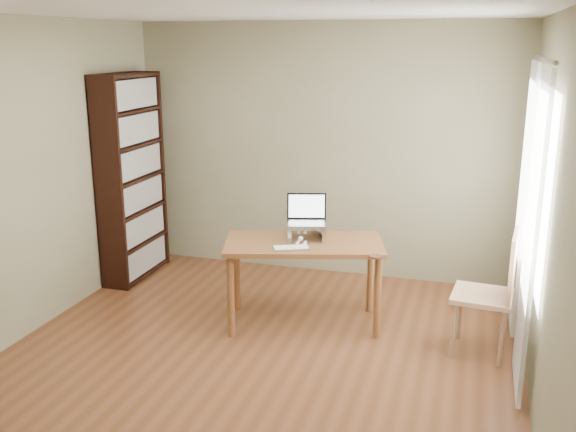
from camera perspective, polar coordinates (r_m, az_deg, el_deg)
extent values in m
cube|color=#592F17|center=(5.03, -3.35, -13.39)|extent=(4.00, 4.50, 0.02)
cube|color=silver|center=(4.41, -3.90, 17.98)|extent=(4.00, 4.50, 0.02)
cube|color=#74714E|center=(6.67, 3.15, 5.78)|extent=(4.00, 0.02, 2.60)
cube|color=#74714E|center=(2.66, -20.93, -10.23)|extent=(4.00, 0.02, 2.60)
cube|color=#74714E|center=(5.56, -23.47, 2.60)|extent=(0.02, 4.50, 2.60)
cube|color=#74714E|center=(4.30, 22.40, -0.71)|extent=(0.02, 4.50, 2.60)
cube|color=white|center=(5.05, 21.40, 2.81)|extent=(0.01, 1.80, 1.40)
cube|color=black|center=(6.39, -15.69, 2.53)|extent=(0.30, 0.04, 2.10)
cube|color=black|center=(7.11, -12.03, 4.02)|extent=(0.30, 0.04, 2.10)
cube|color=black|center=(6.82, -14.78, 3.37)|extent=(0.02, 0.90, 2.10)
cube|color=black|center=(7.02, -13.23, -4.85)|extent=(0.30, 0.84, 0.02)
cube|color=black|center=(6.95, -13.10, -3.56)|extent=(0.20, 0.78, 0.28)
cube|color=black|center=(6.92, -13.41, -2.20)|extent=(0.30, 0.84, 0.03)
cube|color=black|center=(6.85, -13.27, -0.87)|extent=(0.20, 0.78, 0.28)
cube|color=black|center=(6.82, -13.58, 0.52)|extent=(0.30, 0.84, 0.02)
cube|color=black|center=(6.77, -13.45, 1.90)|extent=(0.20, 0.78, 0.28)
cube|color=black|center=(6.75, -13.76, 3.32)|extent=(0.30, 0.84, 0.02)
cube|color=black|center=(6.70, -13.63, 4.73)|extent=(0.20, 0.78, 0.28)
cube|color=black|center=(6.69, -13.94, 6.17)|extent=(0.30, 0.84, 0.02)
cube|color=black|center=(6.65, -13.81, 7.61)|extent=(0.20, 0.78, 0.28)
cube|color=black|center=(6.64, -14.13, 9.06)|extent=(0.30, 0.84, 0.02)
cube|color=black|center=(6.61, -14.00, 10.52)|extent=(0.20, 0.78, 0.28)
cube|color=black|center=(6.62, -14.33, 11.98)|extent=(0.30, 0.84, 0.03)
cube|color=white|center=(4.57, 20.82, -1.60)|extent=(0.03, 0.70, 2.20)
cube|color=white|center=(5.64, 20.16, 1.53)|extent=(0.03, 0.70, 2.20)
cylinder|color=silver|center=(4.95, 21.70, 12.86)|extent=(0.03, 1.90, 0.03)
cube|color=brown|center=(5.46, 1.44, -2.51)|extent=(1.46, 1.00, 0.04)
cylinder|color=brown|center=(6.01, -3.50, -4.63)|extent=(0.06, 0.06, 0.71)
cylinder|color=brown|center=(5.73, 8.04, -5.79)|extent=(0.06, 0.06, 0.71)
cylinder|color=brown|center=(5.53, -5.46, -6.47)|extent=(0.06, 0.06, 0.71)
cylinder|color=brown|center=(5.22, 7.10, -7.88)|extent=(0.06, 0.06, 0.71)
cube|color=silver|center=(5.55, 0.22, -1.35)|extent=(0.03, 0.25, 0.12)
cube|color=silver|center=(5.48, 3.13, -1.59)|extent=(0.03, 0.25, 0.12)
cube|color=silver|center=(5.50, 1.67, -0.81)|extent=(0.32, 0.25, 0.01)
cube|color=silver|center=(5.49, 1.67, -0.67)|extent=(0.39, 0.32, 0.02)
cube|color=black|center=(5.59, 2.05, 0.88)|extent=(0.34, 0.14, 0.23)
cube|color=white|center=(5.58, 2.03, 0.87)|extent=(0.31, 0.12, 0.19)
cube|color=silver|center=(5.27, 0.28, -2.87)|extent=(0.33, 0.24, 0.02)
cube|color=white|center=(5.26, 0.28, -2.78)|extent=(0.30, 0.22, 0.00)
cylinder|color=brown|center=(5.14, 7.80, -3.54)|extent=(0.10, 0.10, 0.01)
ellipsoid|color=#4B413B|center=(5.55, 1.54, -1.38)|extent=(0.15, 0.34, 0.12)
ellipsoid|color=#4B413B|center=(5.65, 1.84, -1.12)|extent=(0.14, 0.14, 0.11)
ellipsoid|color=#4B413B|center=(5.37, 1.01, -1.76)|extent=(0.09, 0.09, 0.08)
ellipsoid|color=silver|center=(5.41, 1.13, -1.96)|extent=(0.08, 0.08, 0.07)
sphere|color=silver|center=(5.34, 0.91, -2.00)|extent=(0.04, 0.04, 0.04)
cone|color=#4B413B|center=(5.37, 0.74, -1.32)|extent=(0.03, 0.04, 0.04)
cone|color=#4B413B|center=(5.35, 1.32, -1.37)|extent=(0.03, 0.04, 0.04)
cylinder|color=silver|center=(5.38, 0.67, -2.40)|extent=(0.03, 0.08, 0.03)
cylinder|color=silver|center=(5.37, 1.29, -2.46)|extent=(0.03, 0.08, 0.03)
cylinder|color=#4B413B|center=(5.66, 2.77, -1.49)|extent=(0.12, 0.18, 0.03)
cube|color=tan|center=(5.26, 16.87, -6.82)|extent=(0.49, 0.49, 0.04)
cylinder|color=tan|center=(5.19, 14.62, -9.85)|extent=(0.04, 0.04, 0.48)
cylinder|color=tan|center=(5.19, 18.67, -10.15)|extent=(0.04, 0.04, 0.48)
cylinder|color=tan|center=(5.52, 14.79, -8.29)|extent=(0.04, 0.04, 0.48)
cylinder|color=tan|center=(5.53, 18.58, -8.57)|extent=(0.04, 0.04, 0.48)
cube|color=tan|center=(5.18, 19.34, -4.24)|extent=(0.07, 0.43, 0.53)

